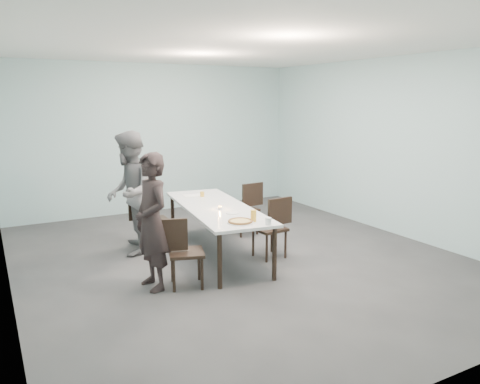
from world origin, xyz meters
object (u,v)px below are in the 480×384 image
beer_glass (254,216)px  pizza (240,222)px  chair_far_left (149,216)px  chair_far_right (247,205)px  chair_near_right (274,223)px  diner_far (130,193)px  amber_tumbler (202,194)px  side_plate (233,213)px  water_tumbler (268,221)px  table (216,210)px  tealight (220,208)px  diner_near (152,222)px  chair_near_left (180,248)px

beer_glass → pizza: bearing=174.0°
chair_far_left → chair_far_right: size_ratio=1.00×
chair_near_right → pizza: size_ratio=2.56×
diner_far → amber_tumbler: bearing=110.5°
side_plate → water_tumbler: (0.11, -0.74, 0.04)m
chair_far_left → pizza: (0.61, -1.84, 0.27)m
table → chair_near_right: chair_near_right is taller
chair_near_right → chair_far_right: 1.28m
table → tealight: size_ratio=48.10×
pizza → side_plate: pizza is taller
water_tumbler → pizza: bearing=137.2°
diner_near → beer_glass: (1.25, -0.29, -0.01)m
chair_near_right → pizza: (-0.87, -0.56, 0.27)m
chair_far_right → amber_tumbler: chair_far_right is taller
chair_near_right → amber_tumbler: size_ratio=10.88×
chair_far_left → beer_glass: size_ratio=5.80×
diner_far → water_tumbler: bearing=51.1°
chair_near_right → chair_far_right: size_ratio=1.00×
diner_far → pizza: (0.92, -1.73, -0.15)m
chair_near_right → water_tumbler: 1.05m
diner_far → pizza: diner_far is taller
chair_far_left → diner_far: (-0.32, -0.11, 0.42)m
pizza → side_plate: (0.15, 0.50, -0.01)m
water_tumbler → diner_far: bearing=121.0°
pizza → diner_near: bearing=165.8°
diner_near → amber_tumbler: diner_near is taller
diner_far → diner_near: bearing=14.3°
water_tumbler → chair_far_left: bearing=112.7°
diner_near → amber_tumbler: bearing=131.4°
diner_near → amber_tumbler: 1.98m
chair_far_right → amber_tumbler: (-0.88, -0.08, 0.29)m
chair_far_right → chair_near_right: bearing=72.9°
side_plate → beer_glass: (0.03, -0.52, 0.07)m
chair_near_left → amber_tumbler: bearing=74.8°
chair_near_left → diner_near: diner_near is taller
tealight → amber_tumbler: size_ratio=0.70×
beer_glass → water_tumbler: size_ratio=1.67×
pizza → tealight: 0.81m
chair_near_left → beer_glass: bearing=7.7°
chair_near_right → chair_far_right: bearing=-106.0°
amber_tumbler → water_tumbler: bearing=-89.8°
side_plate → water_tumbler: size_ratio=2.00×
water_tumbler → amber_tumbler: 1.98m
chair_far_left → diner_near: size_ratio=0.52×
chair_near_right → diner_near: size_ratio=0.52×
chair_far_left → chair_far_right: bearing=0.3°
beer_glass → tealight: beer_glass is taller
chair_far_left → chair_far_right: same height
chair_near_left → diner_near: size_ratio=0.52×
side_plate → pizza: bearing=-107.0°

